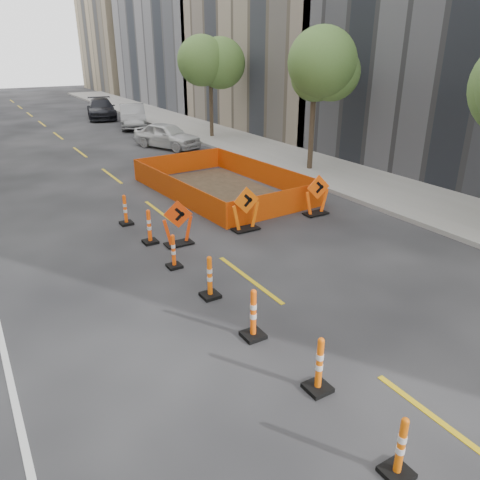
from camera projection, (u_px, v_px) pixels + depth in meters
ground_plane at (360, 362)px, 8.92m from camera, size 140.00×140.00×0.00m
sidewalk_right at (319, 168)px, 22.65m from camera, size 4.00×90.00×0.15m
bld_right_c at (305, 23)px, 33.11m from camera, size 12.00×16.00×14.00m
bld_right_e at (137, 25)px, 60.25m from camera, size 12.00×14.00×16.00m
tree_r_b at (315, 71)px, 20.65m from camera, size 2.80×2.80×5.95m
tree_r_c at (210, 64)px, 28.56m from camera, size 2.80×2.80×5.95m
channelizer_2 at (401, 447)px, 6.39m from camera, size 0.40×0.40×1.03m
channelizer_3 at (319, 364)px, 8.00m from camera, size 0.43×0.43×1.08m
channelizer_4 at (253, 314)px, 9.47m from camera, size 0.44×0.44×1.12m
channelizer_5 at (210, 277)px, 11.02m from camera, size 0.42×0.42×1.07m
channelizer_6 at (173, 251)px, 12.54m from camera, size 0.38×0.38×0.96m
channelizer_7 at (149, 226)px, 14.07m from camera, size 0.42×0.42×1.08m
channelizer_8 at (125, 210)px, 15.56m from camera, size 0.41×0.41×1.04m
chevron_sign_left at (178, 223)px, 13.88m from camera, size 1.09×0.90×1.41m
chevron_sign_center at (246, 209)px, 14.98m from camera, size 1.03×0.67×1.47m
chevron_sign_right at (317, 195)px, 16.38m from camera, size 1.06×0.74×1.46m
safety_fence at (221, 181)px, 19.10m from camera, size 4.84×7.71×0.93m
parked_car_near at (167, 135)px, 27.19m from camera, size 3.30×4.55×1.44m
parked_car_mid at (133, 116)px, 33.89m from camera, size 3.07×5.19×1.62m
parked_car_far at (101, 109)px, 38.10m from camera, size 3.26×5.67×1.55m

